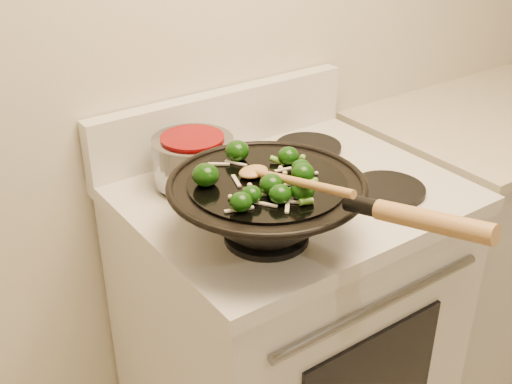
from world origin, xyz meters
TOP-DOWN VIEW (x-y plane):
  - stove at (-0.28, 1.17)m, footprint 0.78×0.67m
  - counter_unit at (0.60, 1.20)m, footprint 0.88×0.62m
  - wok at (-0.46, 1.01)m, footprint 0.41×0.68m
  - stirfry at (-0.48, 1.01)m, footprint 0.27×0.28m
  - wooden_spoon at (-0.47, 0.98)m, footprint 0.07×0.30m
  - saucepan at (-0.46, 1.32)m, footprint 0.20×0.32m

SIDE VIEW (x-z plane):
  - counter_unit at x=0.60m, z-range 0.00..0.91m
  - stove at x=-0.28m, z-range -0.07..1.01m
  - saucepan at x=-0.46m, z-range 0.93..1.05m
  - wok at x=-0.46m, z-range 0.89..1.11m
  - stirfry at x=-0.48m, z-range 1.05..1.10m
  - wooden_spoon at x=-0.47m, z-range 1.05..1.12m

